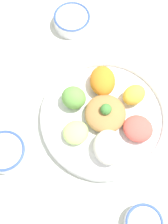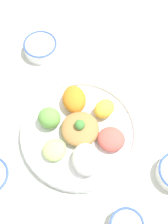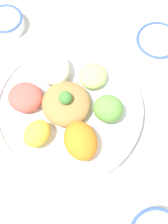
# 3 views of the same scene
# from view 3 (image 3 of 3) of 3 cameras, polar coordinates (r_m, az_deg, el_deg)

# --- Properties ---
(ground_plane) EXTENTS (2.40, 2.40, 0.00)m
(ground_plane) POSITION_cam_3_polar(r_m,az_deg,el_deg) (0.77, -4.85, 2.13)
(ground_plane) COLOR silver
(salad_platter) EXTENTS (0.36, 0.36, 0.09)m
(salad_platter) POSITION_cam_3_polar(r_m,az_deg,el_deg) (0.73, -3.23, 1.07)
(salad_platter) COLOR white
(salad_platter) RESTS_ON ground_plane
(sauce_bowl_red) EXTENTS (0.11, 0.11, 0.04)m
(sauce_bowl_red) POSITION_cam_3_polar(r_m,az_deg,el_deg) (0.84, 13.19, 12.08)
(sauce_bowl_red) COLOR white
(sauce_bowl_red) RESTS_ON ground_plane
(sauce_bowl_dark) EXTENTS (0.09, 0.09, 0.04)m
(sauce_bowl_dark) POSITION_cam_3_polar(r_m,az_deg,el_deg) (0.88, -14.04, 15.67)
(sauce_bowl_dark) COLOR white
(sauce_bowl_dark) RESTS_ON ground_plane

